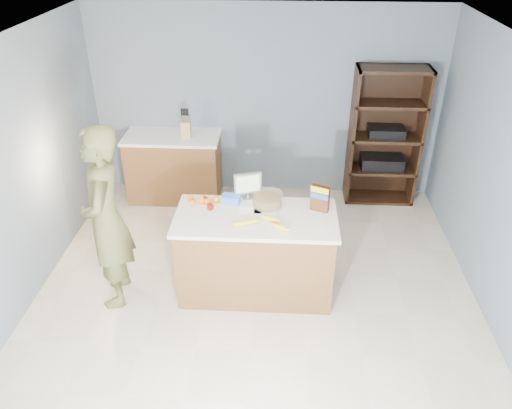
# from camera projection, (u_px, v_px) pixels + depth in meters

# --- Properties ---
(floor) EXTENTS (4.50, 5.00, 0.02)m
(floor) POSITION_uv_depth(u_px,v_px,m) (254.00, 309.00, 4.96)
(floor) COLOR beige
(floor) RESTS_ON ground
(walls) EXTENTS (4.52, 5.02, 2.51)m
(walls) POSITION_uv_depth(u_px,v_px,m) (254.00, 158.00, 4.12)
(walls) COLOR slate
(walls) RESTS_ON ground
(counter_peninsula) EXTENTS (1.56, 0.76, 0.90)m
(counter_peninsula) POSITION_uv_depth(u_px,v_px,m) (256.00, 257.00, 5.01)
(counter_peninsula) COLOR brown
(counter_peninsula) RESTS_ON ground
(back_cabinet) EXTENTS (1.24, 0.62, 0.90)m
(back_cabinet) POSITION_uv_depth(u_px,v_px,m) (175.00, 167.00, 6.68)
(back_cabinet) COLOR brown
(back_cabinet) RESTS_ON ground
(shelving_unit) EXTENTS (0.90, 0.40, 1.80)m
(shelving_unit) POSITION_uv_depth(u_px,v_px,m) (384.00, 138.00, 6.46)
(shelving_unit) COLOR black
(shelving_unit) RESTS_ON ground
(person) EXTENTS (0.56, 0.75, 1.85)m
(person) POSITION_uv_depth(u_px,v_px,m) (106.00, 219.00, 4.67)
(person) COLOR brown
(person) RESTS_ON ground
(knife_block) EXTENTS (0.12, 0.10, 0.31)m
(knife_block) POSITION_uv_depth(u_px,v_px,m) (186.00, 129.00, 6.33)
(knife_block) COLOR tan
(knife_block) RESTS_ON back_cabinet
(envelopes) EXTENTS (0.37, 0.13, 0.00)m
(envelopes) POSITION_uv_depth(u_px,v_px,m) (258.00, 211.00, 4.84)
(envelopes) COLOR white
(envelopes) RESTS_ON counter_peninsula
(bananas) EXTENTS (0.55, 0.27, 0.05)m
(bananas) POSITION_uv_depth(u_px,v_px,m) (261.00, 223.00, 4.62)
(bananas) COLOR yellow
(bananas) RESTS_ON counter_peninsula
(apples) EXTENTS (0.14, 0.21, 0.07)m
(apples) POSITION_uv_depth(u_px,v_px,m) (208.00, 203.00, 4.90)
(apples) COLOR #850905
(apples) RESTS_ON counter_peninsula
(oranges) EXTENTS (0.32, 0.17, 0.07)m
(oranges) POSITION_uv_depth(u_px,v_px,m) (202.00, 200.00, 4.96)
(oranges) COLOR orange
(oranges) RESTS_ON counter_peninsula
(blue_carton) EXTENTS (0.20, 0.15, 0.08)m
(blue_carton) POSITION_uv_depth(u_px,v_px,m) (231.00, 199.00, 4.96)
(blue_carton) COLOR blue
(blue_carton) RESTS_ON counter_peninsula
(salad_bowl) EXTENTS (0.30, 0.30, 0.13)m
(salad_bowl) POSITION_uv_depth(u_px,v_px,m) (267.00, 200.00, 4.91)
(salad_bowl) COLOR #267219
(salad_bowl) RESTS_ON counter_peninsula
(tv) EXTENTS (0.28, 0.12, 0.28)m
(tv) POSITION_uv_depth(u_px,v_px,m) (248.00, 184.00, 4.97)
(tv) COLOR silver
(tv) RESTS_ON counter_peninsula
(cereal_box) EXTENTS (0.19, 0.13, 0.27)m
(cereal_box) POSITION_uv_depth(u_px,v_px,m) (320.00, 196.00, 4.78)
(cereal_box) COLOR #592B14
(cereal_box) RESTS_ON counter_peninsula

